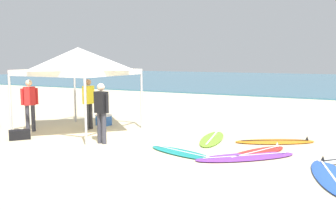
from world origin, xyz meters
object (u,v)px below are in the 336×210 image
canopy_tent (78,59)px  surfboard_teal (181,152)px  surfboard_blue (332,177)px  surfboard_lime (212,139)px  person_yellow (89,100)px  surfboard_orange (275,141)px  surfboard_red (256,153)px  person_black (101,109)px  surfboard_purple (246,157)px  person_red (30,102)px  gear_bag_near_tent (20,135)px  cooler_box (104,120)px

canopy_tent → surfboard_teal: (4.19, -1.08, -2.35)m
canopy_tent → surfboard_blue: canopy_tent is taller
surfboard_lime → person_yellow: bearing=-175.4°
surfboard_orange → surfboard_red: size_ratio=1.04×
surfboard_orange → person_black: person_black is taller
surfboard_orange → surfboard_purple: (-0.29, -2.03, -0.00)m
surfboard_teal → person_red: 5.77m
canopy_tent → person_black: 2.44m
gear_bag_near_tent → cooler_box: (0.80, 3.05, 0.06)m
person_red → surfboard_orange: bearing=14.9°
surfboard_orange → surfboard_red: 1.54m
person_yellow → canopy_tent: bearing=-88.4°
surfboard_purple → person_black: bearing=-175.3°
surfboard_red → cooler_box: bearing=165.3°
surfboard_purple → surfboard_teal: bearing=-167.5°
surfboard_purple → person_yellow: size_ratio=1.39×
surfboard_purple → person_red: bearing=179.8°
person_red → person_black: bearing=-6.4°
surfboard_blue → person_red: person_red is taller
surfboard_red → person_yellow: person_yellow is taller
surfboard_teal → person_red: size_ratio=1.22×
cooler_box → surfboard_lime: bearing=-6.4°
surfboard_red → person_yellow: 6.01m
person_yellow → person_red: size_ratio=1.00×
surfboard_blue → person_red: (-9.20, 0.75, 0.95)m
person_black → person_yellow: bearing=138.0°
surfboard_lime → gear_bag_near_tent: size_ratio=3.82×
surfboard_blue → cooler_box: size_ratio=5.15×
person_yellow → surfboard_orange: bearing=7.7°
surfboard_orange → cooler_box: (-6.07, 0.02, 0.16)m
surfboard_purple → person_black: (-4.06, -0.33, 0.95)m
surfboard_red → gear_bag_near_tent: size_ratio=3.68×
surfboard_purple → person_yellow: person_yellow is taller
surfboard_lime → surfboard_orange: bearing=15.1°
surfboard_purple → person_red: size_ratio=1.39×
person_yellow → cooler_box: 1.15m
surfboard_red → cooler_box: 6.11m
person_yellow → cooler_box: person_yellow is taller
gear_bag_near_tent → person_black: bearing=15.0°
surfboard_blue → person_black: bearing=176.3°
surfboard_orange → surfboard_red: (-0.17, -1.53, 0.00)m
surfboard_red → cooler_box: (-5.91, 1.55, 0.16)m
surfboard_lime → surfboard_red: 1.90m
surfboard_blue → cooler_box: bearing=160.3°
gear_bag_near_tent → surfboard_purple: bearing=8.7°
surfboard_blue → person_black: 6.10m
surfboard_teal → gear_bag_near_tent: gear_bag_near_tent is taller
gear_bag_near_tent → person_red: bearing=122.5°
surfboard_orange → person_yellow: size_ratio=1.34×
canopy_tent → surfboard_purple: size_ratio=1.29×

